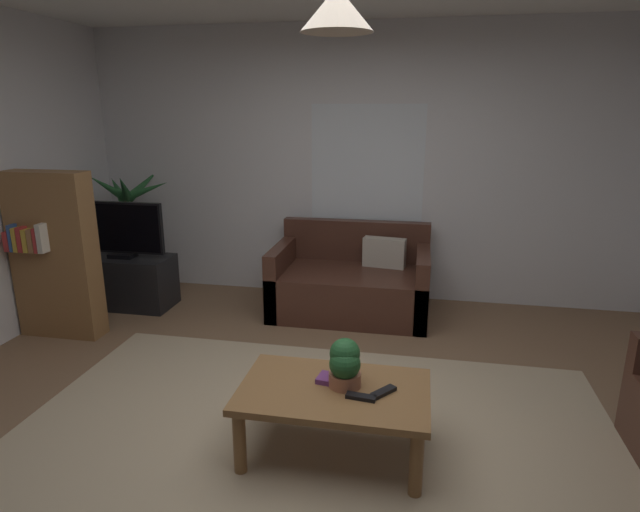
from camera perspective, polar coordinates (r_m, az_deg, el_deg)
floor at (r=3.27m, az=-1.06°, el=-19.63°), size 5.55×5.15×0.02m
rug at (r=3.11m, az=-1.88°, el=-21.51°), size 3.61×2.84×0.01m
wall_back at (r=5.28m, az=4.84°, el=9.69°), size 5.67×0.06×2.67m
window_pane at (r=5.24m, az=5.12°, el=9.97°), size 1.10×0.01×1.12m
couch_under_window at (r=4.99m, az=3.42°, el=-3.09°), size 1.44×0.88×0.82m
coffee_table at (r=3.01m, az=1.51°, el=-15.15°), size 1.04×0.65×0.40m
book_on_table_0 at (r=3.04m, az=1.04°, el=-13.16°), size 0.15×0.14×0.03m
remote_on_table_0 at (r=2.94m, az=6.89°, el=-14.41°), size 0.14×0.16×0.02m
remote_on_table_1 at (r=2.88m, az=4.45°, el=-14.98°), size 0.16×0.07×0.02m
potted_plant_on_table at (r=2.94m, az=2.71°, el=-11.50°), size 0.18×0.20×0.27m
tv_stand at (r=5.49m, az=-20.22°, el=-2.58°), size 0.90×0.44×0.50m
tv at (r=5.34m, az=-20.86°, el=2.73°), size 0.87×0.16×0.54m
potted_palm_corner at (r=5.84m, az=-19.67°, el=1.66°), size 0.81×0.79×1.31m
bookshelf_corner at (r=4.90m, az=-26.87°, el=0.11°), size 0.70×0.31×1.40m
pendant_lamp at (r=2.62m, az=1.85°, el=25.16°), size 0.34×0.34×0.45m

